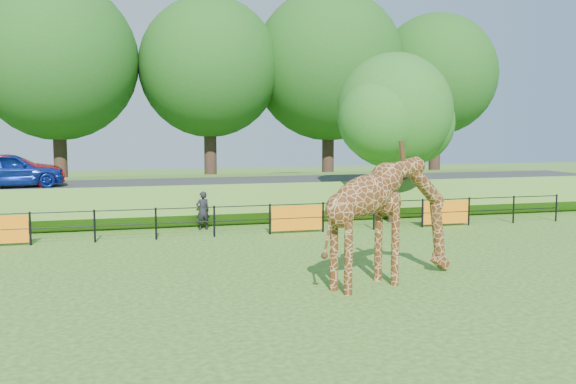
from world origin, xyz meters
name	(u,v)px	position (x,y,z in m)	size (l,w,h in m)	color
ground	(269,294)	(0.00, 0.00, 0.00)	(90.00, 90.00, 0.00)	#285B16
giraffe	(391,220)	(3.18, 0.34, 1.55)	(4.34, 0.80, 3.10)	#542B11
perimeter_fence	(214,221)	(0.00, 8.00, 0.55)	(28.07, 0.10, 1.10)	black
embankment	(189,196)	(0.00, 15.50, 0.65)	(40.00, 9.00, 1.30)	#285B16
road	(193,184)	(0.00, 14.00, 1.36)	(40.00, 5.00, 0.12)	#2F2F31
car_blue	(10,170)	(-7.32, 13.48, 2.12)	(1.66, 4.14, 1.41)	#1535AD
car_red	(12,171)	(-7.25, 13.68, 2.07)	(1.37, 3.92, 1.29)	#A30B0C
visitor	(203,211)	(-0.17, 9.64, 0.72)	(0.53, 0.35, 1.45)	black
tree_east	(396,115)	(7.60, 9.63, 4.28)	(5.40, 4.71, 6.76)	#362218
bg_tree_line	(207,66)	(1.89, 22.00, 7.19)	(37.30, 8.80, 11.82)	#362218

